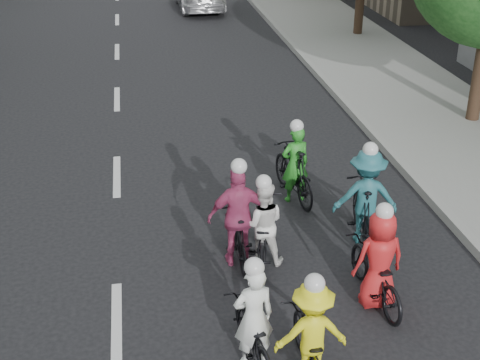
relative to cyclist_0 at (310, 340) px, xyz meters
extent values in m
plane|color=black|center=(-2.47, 1.47, -0.58)|extent=(120.00, 120.00, 0.00)
cube|color=gray|center=(5.53, 11.47, -0.51)|extent=(4.00, 80.00, 0.15)
cube|color=#999993|center=(3.58, 11.47, -0.49)|extent=(0.18, 80.00, 0.18)
cylinder|color=black|center=(6.33, 8.07, 0.56)|extent=(0.32, 0.32, 2.27)
cylinder|color=black|center=(6.33, 17.07, 0.66)|extent=(0.32, 0.32, 2.48)
imported|color=black|center=(0.00, 0.05, -0.16)|extent=(0.58, 1.62, 0.85)
imported|color=#FFF61C|center=(0.00, -0.05, 0.14)|extent=(0.94, 0.55, 1.45)
sphere|color=silver|center=(0.00, -0.05, 0.89)|extent=(0.26, 0.26, 0.26)
imported|color=black|center=(-0.46, 2.89, -0.13)|extent=(0.44, 1.50, 0.90)
imported|color=#C14477|center=(-0.46, 2.79, 0.29)|extent=(1.03, 0.43, 1.74)
sphere|color=silver|center=(-0.46, 2.79, 1.18)|extent=(0.26, 0.26, 0.26)
imported|color=black|center=(-0.66, 0.46, -0.17)|extent=(0.73, 1.61, 0.81)
imported|color=white|center=(-0.66, 0.36, 0.16)|extent=(0.58, 0.42, 1.49)
sphere|color=silver|center=(-0.66, 0.36, 0.93)|extent=(0.26, 0.26, 0.26)
imported|color=black|center=(1.39, 1.44, -0.12)|extent=(0.75, 1.82, 0.93)
imported|color=red|center=(1.39, 1.34, 0.20)|extent=(0.80, 0.56, 1.56)
sphere|color=silver|center=(1.39, 1.34, 1.00)|extent=(0.26, 0.26, 0.26)
imported|color=black|center=(-0.07, 2.86, -0.09)|extent=(1.02, 1.97, 0.99)
imported|color=white|center=(-0.07, 2.76, 0.14)|extent=(0.80, 0.68, 1.45)
sphere|color=silver|center=(-0.07, 2.76, 0.89)|extent=(0.26, 0.26, 0.26)
imported|color=black|center=(1.80, 3.24, -0.04)|extent=(0.80, 1.85, 1.08)
imported|color=#24646D|center=(1.80, 3.14, 0.28)|extent=(1.20, 0.82, 1.72)
sphere|color=silver|center=(1.80, 3.14, 1.15)|extent=(0.26, 0.26, 0.26)
imported|color=black|center=(0.97, 4.92, -0.03)|extent=(0.82, 1.90, 1.11)
imported|color=#2A9027|center=(0.97, 4.82, 0.18)|extent=(0.61, 0.45, 1.53)
sphere|color=silver|center=(0.97, 4.82, 0.97)|extent=(0.26, 0.26, 0.26)
camera|label=1|loc=(-1.97, -6.47, 5.53)|focal=50.00mm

